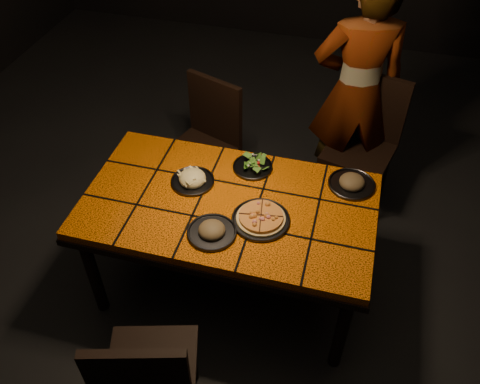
% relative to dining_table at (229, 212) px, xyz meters
% --- Properties ---
extents(room_shell, '(6.04, 7.04, 3.08)m').
position_rel_dining_table_xyz_m(room_shell, '(0.00, 0.00, 0.83)').
color(room_shell, black).
rests_on(room_shell, ground).
extents(dining_table, '(1.62, 0.92, 0.75)m').
position_rel_dining_table_xyz_m(dining_table, '(0.00, 0.00, 0.00)').
color(dining_table, orange).
rests_on(dining_table, ground).
extents(chair_near, '(0.52, 0.52, 0.94)m').
position_rel_dining_table_xyz_m(chair_near, '(-0.11, -0.96, -0.13)').
color(chair_near, black).
rests_on(chair_near, ground).
extents(chair_far_left, '(0.55, 0.55, 0.95)m').
position_rel_dining_table_xyz_m(chair_far_left, '(-0.39, 0.78, -0.13)').
color(chair_far_left, black).
rests_on(chair_far_left, ground).
extents(chair_far_right, '(0.54, 0.54, 0.98)m').
position_rel_dining_table_xyz_m(chair_far_right, '(0.68, 1.06, -0.11)').
color(chair_far_right, black).
rests_on(chair_far_right, ground).
extents(diner, '(0.71, 0.56, 1.71)m').
position_rel_dining_table_xyz_m(diner, '(0.57, 1.13, 0.18)').
color(diner, brown).
rests_on(diner, ground).
extents(plate_pizza, '(0.31, 0.31, 0.04)m').
position_rel_dining_table_xyz_m(plate_pizza, '(0.20, -0.09, 0.10)').
color(plate_pizza, '#343439').
rests_on(plate_pizza, dining_table).
extents(plate_pasta, '(0.25, 0.25, 0.08)m').
position_rel_dining_table_xyz_m(plate_pasta, '(-0.24, 0.10, 0.10)').
color(plate_pasta, '#343439').
rests_on(plate_pasta, dining_table).
extents(plate_salad, '(0.24, 0.24, 0.07)m').
position_rel_dining_table_xyz_m(plate_salad, '(0.06, 0.31, 0.10)').
color(plate_salad, '#343439').
rests_on(plate_salad, dining_table).
extents(plate_mushroom_a, '(0.26, 0.26, 0.08)m').
position_rel_dining_table_xyz_m(plate_mushroom_a, '(-0.02, -0.24, 0.10)').
color(plate_mushroom_a, '#343439').
rests_on(plate_mushroom_a, dining_table).
extents(plate_mushroom_b, '(0.27, 0.27, 0.09)m').
position_rel_dining_table_xyz_m(plate_mushroom_b, '(0.64, 0.31, 0.10)').
color(plate_mushroom_b, '#343439').
rests_on(plate_mushroom_b, dining_table).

